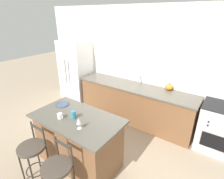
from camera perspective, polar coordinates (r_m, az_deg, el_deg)
name	(u,v)px	position (r m, az deg, el deg)	size (l,w,h in m)	color
ground_plane	(126,127)	(4.31, 4.54, -11.99)	(18.00, 18.00, 0.00)	tan
wall_back	(143,65)	(4.32, 10.11, 7.73)	(6.00, 0.07, 2.70)	silver
back_counter	(135,103)	(4.36, 7.38, -4.50)	(2.87, 0.71, 0.92)	brown
sink_faucet	(140,78)	(4.29, 9.07, 3.64)	(0.02, 0.13, 0.22)	#ADAFB5
kitchen_island	(79,140)	(3.22, -10.85, -15.93)	(1.52, 0.86, 0.94)	brown
refrigerator	(77,72)	(5.26, -11.47, 5.53)	(0.82, 0.70, 1.83)	white
oven_range	(221,129)	(4.00, 32.05, -10.86)	(0.78, 0.65, 0.95)	#B7B7BC
bar_stool_near	(33,152)	(3.08, -24.41, -18.22)	(0.41, 0.41, 0.97)	#332D28
bar_stool_far	(58,172)	(2.69, -17.19, -24.38)	(0.41, 0.41, 0.97)	#332D28
dinner_plate	(62,104)	(3.38, -15.94, -4.71)	(0.25, 0.25, 0.02)	#425170
wine_glass	(79,121)	(2.61, -10.84, -10.11)	(0.07, 0.07, 0.18)	white
coffee_mug	(60,116)	(2.96, -16.61, -8.30)	(0.11, 0.08, 0.09)	white
tumbler_cup	(73,115)	(2.90, -12.48, -8.03)	(0.08, 0.08, 0.13)	teal
pumpkin_decoration	(169,87)	(4.10, 18.14, 0.77)	(0.18, 0.18, 0.16)	orange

